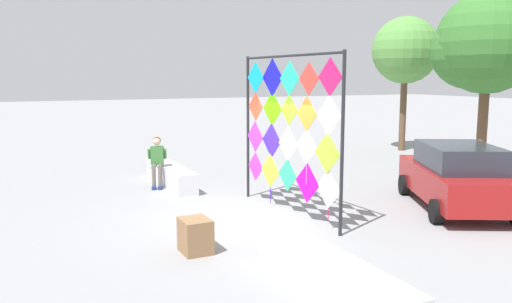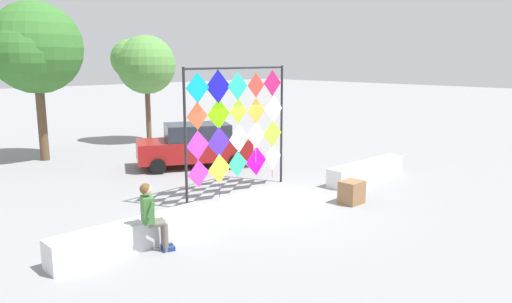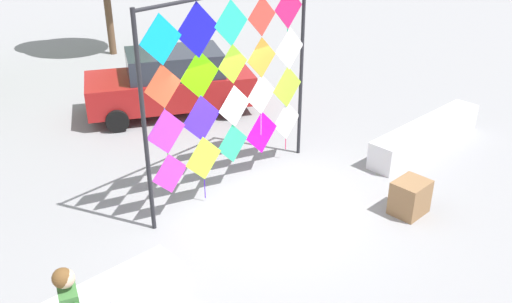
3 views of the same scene
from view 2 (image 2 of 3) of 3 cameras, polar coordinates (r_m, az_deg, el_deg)
name	(u,v)px [view 2 (image 2 of 3)]	position (r m, az deg, el deg)	size (l,w,h in m)	color
ground	(264,203)	(12.92, 0.93, -6.08)	(120.00, 120.00, 0.00)	gray
plaza_ledge_left	(133,235)	(10.12, -14.30, -9.58)	(3.43, 0.55, 0.57)	silver
plaza_ledge_right	(367,171)	(15.68, 12.96, -2.24)	(3.43, 0.55, 0.57)	silver
kite_display_rack	(239,122)	(13.32, -2.08, 3.47)	(3.83, 0.34, 3.58)	#232328
seated_vendor	(152,212)	(9.69, -12.24, -7.04)	(0.66, 0.56, 1.42)	#666056
parked_car	(195,145)	(17.24, -7.27, 0.78)	(4.27, 3.31, 1.53)	maroon
cardboard_box_large	(352,192)	(13.03, 11.25, -4.76)	(0.60, 0.49, 0.61)	olive
tree_palm_like	(143,64)	(22.46, -13.28, 10.09)	(2.65, 2.72, 4.84)	brown
tree_far_right	(34,49)	(19.55, -24.79, 10.95)	(3.38, 3.34, 5.85)	brown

